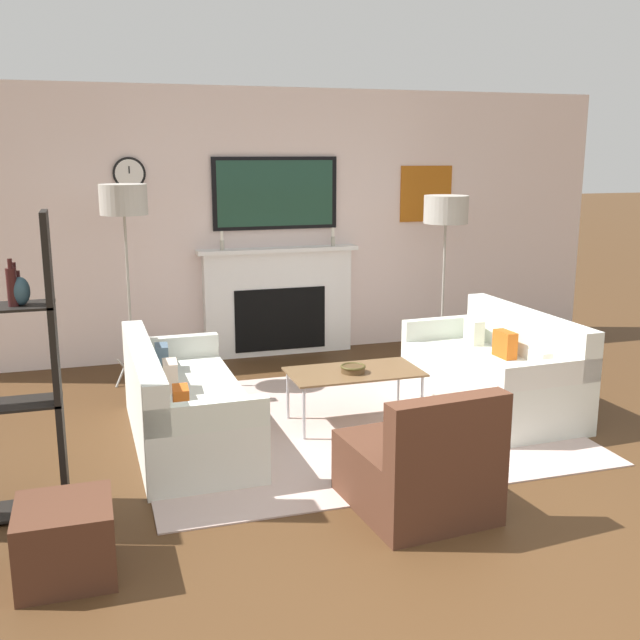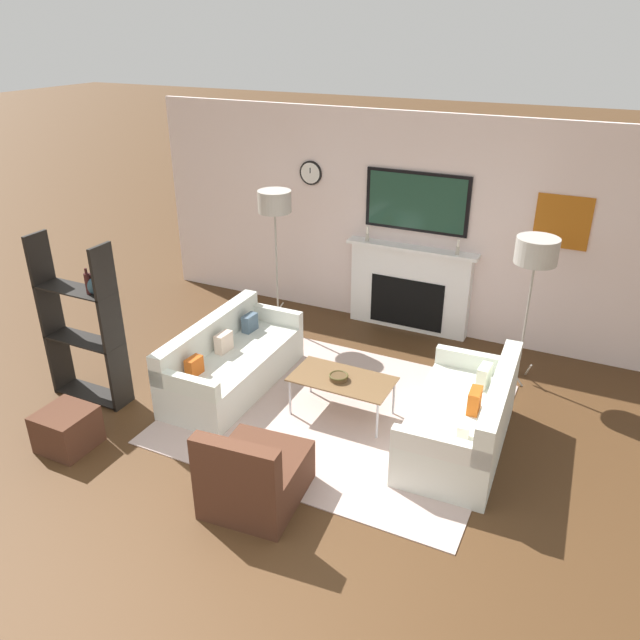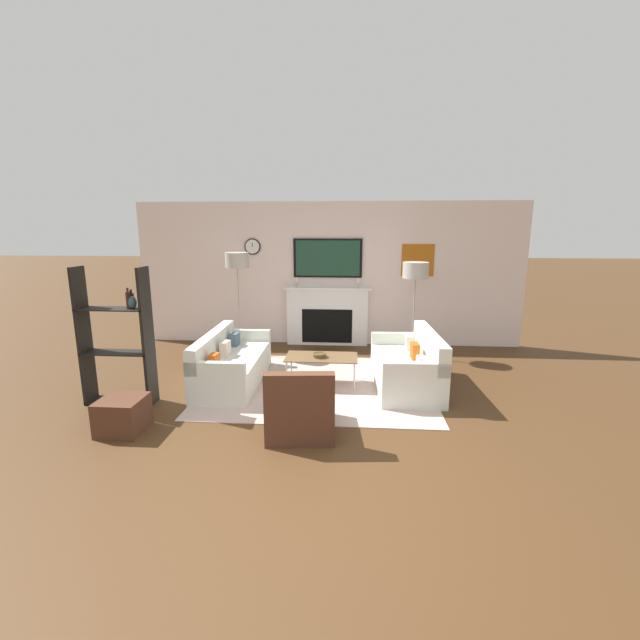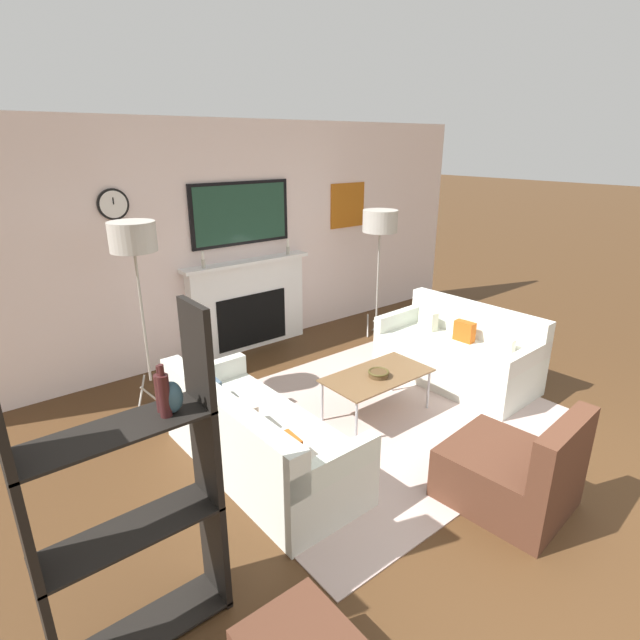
# 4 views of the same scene
# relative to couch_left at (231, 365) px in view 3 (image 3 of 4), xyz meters

# --- Properties ---
(ground_plane) EXTENTS (60.00, 60.00, 0.00)m
(ground_plane) POSITION_rel_couch_left_xyz_m (1.27, -2.32, -0.27)
(ground_plane) COLOR #472D17
(fireplace_wall) EXTENTS (7.31, 0.28, 2.70)m
(fireplace_wall) POSITION_rel_couch_left_xyz_m (1.28, 2.29, 0.96)
(fireplace_wall) COLOR silver
(fireplace_wall) RESTS_ON ground_plane
(area_rug) EXTENTS (3.16, 2.66, 0.01)m
(area_rug) POSITION_rel_couch_left_xyz_m (1.27, 0.00, -0.26)
(area_rug) COLOR #BAA198
(area_rug) RESTS_ON ground_plane
(couch_left) EXTENTS (0.80, 1.84, 0.73)m
(couch_left) POSITION_rel_couch_left_xyz_m (0.00, 0.00, 0.00)
(couch_left) COLOR silver
(couch_left) RESTS_ON ground_plane
(couch_right) EXTENTS (0.90, 1.67, 0.80)m
(couch_right) POSITION_rel_couch_left_xyz_m (2.55, 0.00, 0.02)
(couch_right) COLOR silver
(couch_right) RESTS_ON ground_plane
(armchair) EXTENTS (0.79, 0.89, 0.79)m
(armchair) POSITION_rel_couch_left_xyz_m (1.20, -1.48, -0.02)
(armchair) COLOR #4D2C1D
(armchair) RESTS_ON ground_plane
(coffee_table) EXTENTS (1.02, 0.54, 0.42)m
(coffee_table) POSITION_rel_couch_left_xyz_m (1.32, 0.00, 0.13)
(coffee_table) COLOR brown
(coffee_table) RESTS_ON ground_plane
(decorative_bowl) EXTENTS (0.19, 0.19, 0.06)m
(decorative_bowl) POSITION_rel_couch_left_xyz_m (1.30, -0.03, 0.19)
(decorative_bowl) COLOR #503A21
(decorative_bowl) RESTS_ON coffee_table
(floor_lamp_left) EXTENTS (0.41, 0.41, 1.81)m
(floor_lamp_left) POSITION_rel_couch_left_xyz_m (-0.26, 1.50, 1.38)
(floor_lamp_left) COLOR #9E998E
(floor_lamp_left) RESTS_ON ground_plane
(floor_lamp_right) EXTENTS (0.44, 0.44, 1.66)m
(floor_lamp_right) POSITION_rel_couch_left_xyz_m (2.81, 1.50, 1.23)
(floor_lamp_right) COLOR #9E998E
(floor_lamp_right) RESTS_ON ground_plane
(shelf_unit) EXTENTS (0.87, 0.28, 1.76)m
(shelf_unit) POSITION_rel_couch_left_xyz_m (-1.19, -0.84, 0.59)
(shelf_unit) COLOR black
(shelf_unit) RESTS_ON ground_plane
(ottoman) EXTENTS (0.47, 0.47, 0.38)m
(ottoman) POSITION_rel_couch_left_xyz_m (-0.77, -1.60, -0.08)
(ottoman) COLOR #4D2C1D
(ottoman) RESTS_ON ground_plane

